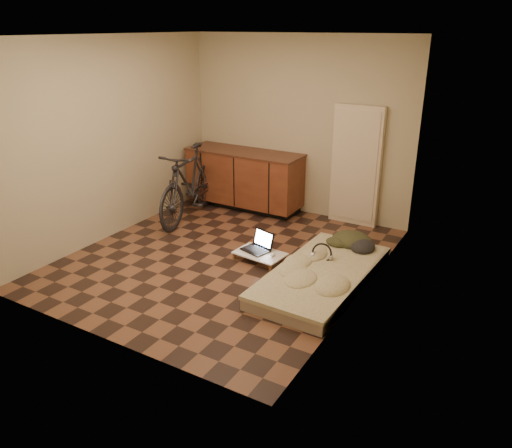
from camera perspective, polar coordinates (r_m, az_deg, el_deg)
The scene contains 10 objects.
room_shell at distance 5.80m, azimuth -3.87°, elevation 7.79°, with size 3.50×4.00×2.60m.
cabinets at distance 7.80m, azimuth -1.32°, elevation 5.17°, with size 1.84×0.62×0.91m.
appliance_panel at distance 7.20m, azimuth 11.36°, elevation 6.51°, with size 0.70×0.10×1.70m, color beige.
bicycle at distance 7.36m, azimuth -7.66°, elevation 5.00°, with size 0.54×1.83×1.19m, color black.
futon at distance 5.66m, azimuth 7.51°, elevation -5.94°, with size 0.99×1.98×0.17m.
clothing_pile at distance 6.26m, azimuth 11.17°, elevation -1.44°, with size 0.53×0.44×0.21m, color #32351F, non-canonical shape.
headphones at distance 5.83m, azimuth 7.54°, elevation -3.21°, with size 0.26×0.24×0.17m, color black, non-canonical shape.
lap_desk at distance 6.13m, azimuth 0.46°, elevation -3.42°, with size 0.64×0.45×0.10m.
laptop at distance 6.19m, azimuth 0.26°, elevation -2.52°, with size 0.39×0.37×0.22m.
mouse at distance 6.04m, azimuth 1.95°, elevation -3.53°, with size 0.05×0.09×0.03m, color silver.
Camera 1 is at (3.16, -4.66, 2.71)m, focal length 35.00 mm.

